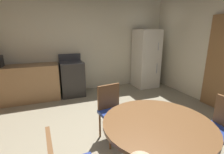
# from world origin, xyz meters

# --- Properties ---
(ground_plane) EXTENTS (14.00, 14.00, 0.00)m
(ground_plane) POSITION_xyz_m (0.00, 0.00, 0.00)
(ground_plane) COLOR gray
(wall_back) EXTENTS (5.70, 0.12, 2.70)m
(wall_back) POSITION_xyz_m (0.00, 2.82, 1.35)
(wall_back) COLOR beige
(wall_back) RESTS_ON ground
(kitchen_counter) EXTENTS (1.94, 0.60, 0.90)m
(kitchen_counter) POSITION_xyz_m (-1.58, 2.42, 0.45)
(kitchen_counter) COLOR #9E754C
(kitchen_counter) RESTS_ON ground
(oven_range) EXTENTS (0.60, 0.60, 1.10)m
(oven_range) POSITION_xyz_m (-0.26, 2.42, 0.47)
(oven_range) COLOR #2D2B28
(oven_range) RESTS_ON ground
(refrigerator) EXTENTS (0.68, 0.68, 1.76)m
(refrigerator) POSITION_xyz_m (2.01, 2.37, 0.88)
(refrigerator) COLOR silver
(refrigerator) RESTS_ON ground
(door_panelled) EXTENTS (0.05, 0.84, 2.04)m
(door_panelled) POSITION_xyz_m (2.65, 0.36, 1.02)
(door_panelled) COLOR olive
(door_panelled) RESTS_ON ground
(dining_table) EXTENTS (1.15, 1.15, 0.76)m
(dining_table) POSITION_xyz_m (0.20, -0.69, 0.60)
(dining_table) COLOR brown
(dining_table) RESTS_ON ground
(chair_north) EXTENTS (0.46, 0.46, 0.87)m
(chair_north) POSITION_xyz_m (0.06, 0.24, 0.50)
(chair_north) COLOR brown
(chair_north) RESTS_ON ground
(chair_east) EXTENTS (0.42, 0.42, 0.87)m
(chair_east) POSITION_xyz_m (1.15, -0.73, 0.50)
(chair_east) COLOR brown
(chair_east) RESTS_ON ground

